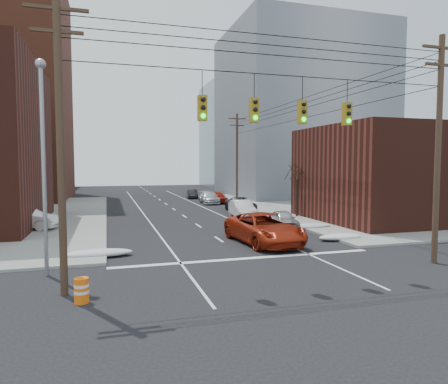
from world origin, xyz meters
TOP-DOWN VIEW (x-y plane):
  - ground at (0.00, 0.00)m, footprint 160.00×160.00m
  - sidewalk_ne at (27.00, 27.00)m, footprint 40.00×40.00m
  - building_brick_far at (-26.00, 74.00)m, footprint 22.00×18.00m
  - building_office at (22.00, 44.00)m, footprint 22.00×20.00m
  - building_glass at (24.00, 70.00)m, footprint 20.00×18.00m
  - building_storefront at (18.00, 16.00)m, footprint 16.00×12.00m
  - utility_pole_left at (-8.50, 3.00)m, footprint 2.20×0.28m
  - utility_pole_right at (8.50, 3.00)m, footprint 2.20×0.28m
  - utility_pole_far at (8.50, 34.00)m, footprint 2.20×0.28m
  - traffic_signals at (0.10, 2.97)m, footprint 17.00×0.42m
  - street_light at (-9.50, 6.00)m, footprint 0.44×0.44m
  - bare_tree at (9.59, 20.00)m, footprint 2.09×2.20m
  - snow_nw at (-7.40, 9.00)m, footprint 3.50×1.08m
  - snow_ne at (7.40, 9.50)m, footprint 3.00×1.08m
  - snow_east_far at (7.40, 14.00)m, footprint 4.00×1.08m
  - red_pickup at (2.32, 9.97)m, footprint 3.60×6.87m
  - parked_car_a at (6.02, 15.11)m, footprint 2.02×4.08m
  - parked_car_b at (4.90, 21.56)m, footprint 2.14×4.93m
  - parked_car_c at (6.20, 25.73)m, footprint 3.02×5.60m
  - parked_car_d at (5.24, 35.10)m, footprint 2.40×5.15m
  - parked_car_e at (6.40, 35.31)m, footprint 1.84×4.33m
  - parked_car_f at (4.80, 43.24)m, footprint 1.76×3.94m
  - lot_car_a at (-12.58, 18.93)m, footprint 4.90×2.94m
  - lot_car_b at (-15.12, 27.33)m, footprint 5.57×3.83m
  - construction_barrel at (-7.84, 1.93)m, footprint 0.56×0.56m

SIDE VIEW (x-z plane):
  - ground at x=0.00m, z-range 0.00..0.00m
  - sidewalk_ne at x=27.00m, z-range 0.00..0.15m
  - snow_nw at x=-7.40m, z-range 0.00..0.42m
  - snow_ne at x=7.40m, z-range 0.00..0.42m
  - snow_east_far at x=7.40m, z-range 0.00..0.42m
  - construction_barrel at x=-7.84m, z-range 0.01..0.90m
  - parked_car_f at x=4.80m, z-range 0.00..1.26m
  - parked_car_a at x=6.02m, z-range 0.00..1.34m
  - parked_car_d at x=5.24m, z-range 0.00..1.46m
  - parked_car_e at x=6.40m, z-range 0.00..1.46m
  - parked_car_c at x=6.20m, z-range 0.00..1.49m
  - parked_car_b at x=4.90m, z-range 0.00..1.58m
  - lot_car_b at x=-15.12m, z-range 0.15..1.57m
  - lot_car_a at x=-12.58m, z-range 0.15..1.68m
  - red_pickup at x=2.32m, z-range 0.00..1.85m
  - bare_tree at x=9.59m, z-range -0.15..4.79m
  - building_storefront at x=18.00m, z-range 0.00..8.00m
  - street_light at x=-9.50m, z-range 0.88..10.20m
  - utility_pole_left at x=-8.50m, z-range 0.28..11.28m
  - utility_pole_right at x=8.50m, z-range 0.28..11.28m
  - utility_pole_far at x=8.50m, z-range 0.28..11.28m
  - building_brick_far at x=-26.00m, z-range 0.00..12.00m
  - traffic_signals at x=0.10m, z-range 6.16..8.18m
  - building_glass at x=24.00m, z-range 0.00..22.00m
  - building_office at x=22.00m, z-range 0.00..25.00m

